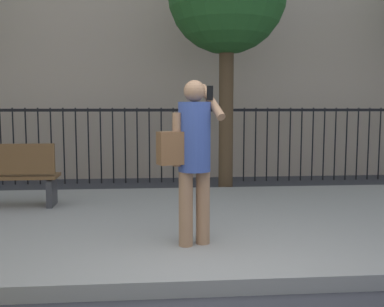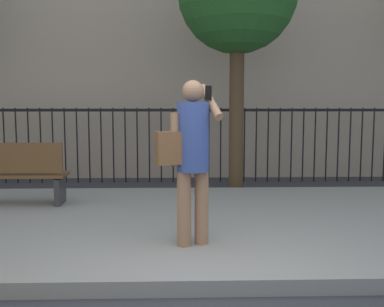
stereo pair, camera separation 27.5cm
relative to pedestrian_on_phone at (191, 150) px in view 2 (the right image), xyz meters
The scene contains 5 objects.
ground_plane 1.55m from the pedestrian_on_phone, 82.00° to the right, with size 60.00×60.00×0.00m, color #333338.
sidewalk 1.63m from the pedestrian_on_phone, 83.22° to the left, with size 28.00×4.40×0.15m, color gray.
iron_fence 4.90m from the pedestrian_on_phone, 88.34° to the left, with size 12.03×0.04×1.60m.
pedestrian_on_phone is the anchor object (origin of this frame).
street_bench 3.35m from the pedestrian_on_phone, 142.67° to the left, with size 1.60×0.45×0.95m.
Camera 2 is at (-0.27, -3.69, 1.63)m, focal length 42.05 mm.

